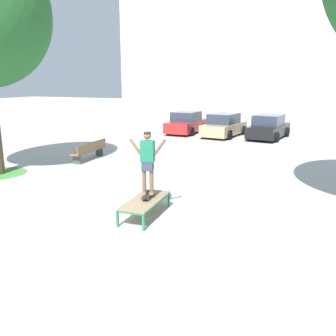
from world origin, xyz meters
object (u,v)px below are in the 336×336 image
skate_box (145,201)px  car_black (269,128)px  skateboard (148,195)px  park_bench (90,150)px  skater (148,159)px  car_tan (224,126)px  car_red (187,123)px

skate_box → car_black: (0.82, 15.27, 0.28)m
skateboard → park_bench: size_ratio=0.34×
skater → park_bench: 7.69m
skateboard → car_tan: bearing=97.6°
skateboard → skate_box: bearing=-85.7°
skate_box → car_red: 16.20m
car_tan → car_black: size_ratio=1.00×
skater → car_red: size_ratio=0.40×
car_black → skate_box: bearing=-93.1°
car_red → skater: bearing=-72.7°
skate_box → park_bench: 7.77m
car_red → car_tan: bearing=-9.5°
car_red → car_tan: 2.84m
car_tan → park_bench: car_tan is taller
skateboard → car_tan: car_tan is taller
skate_box → park_bench: size_ratio=0.80×
skate_box → car_red: size_ratio=0.46×
park_bench → car_black: bearing=56.9°
car_red → park_bench: (-0.86, -10.13, -0.24)m
car_red → park_bench: 10.17m
skate_box → park_bench: (-5.65, 5.34, 0.03)m
skateboard → park_bench: (-5.63, 5.13, -0.09)m
skate_box → skater: (-0.02, 0.21, 1.12)m
skater → car_black: 15.11m
car_red → park_bench: size_ratio=1.75×
park_bench → skate_box: bearing=-43.4°
car_tan → park_bench: size_ratio=1.80×
skater → car_black: skater is taller
car_black → skateboard: bearing=-93.2°
car_tan → skate_box: bearing=-82.5°
skate_box → skateboard: bearing=94.3°
car_tan → park_bench: (-3.66, -9.67, -0.24)m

